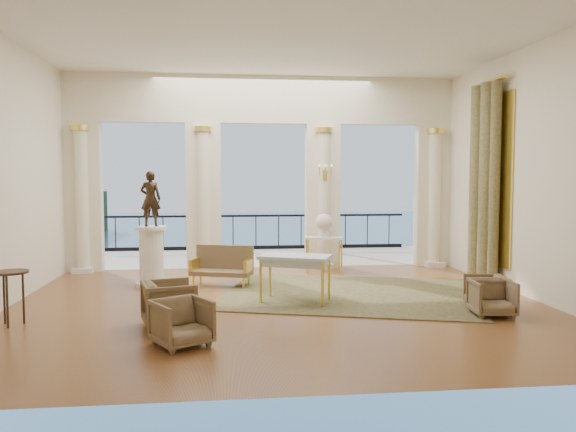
{
  "coord_description": "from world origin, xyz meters",
  "views": [
    {
      "loc": [
        -0.88,
        -9.33,
        2.16
      ],
      "look_at": [
        0.22,
        0.6,
        1.46
      ],
      "focal_mm": 35.0,
      "sensor_mm": 36.0,
      "label": 1
    }
  ],
  "objects": [
    {
      "name": "console_table",
      "position": [
        1.3,
        3.05,
        0.67
      ],
      "size": [
        0.91,
        0.54,
        0.81
      ],
      "rotation": [
        0.0,
        0.0,
        -0.26
      ],
      "color": "silver",
      "rests_on": "ground"
    },
    {
      "name": "settee",
      "position": [
        -0.96,
        1.84,
        0.39
      ],
      "size": [
        1.29,
        0.85,
        0.79
      ],
      "rotation": [
        0.0,
        0.0,
        -0.32
      ],
      "color": "#44391F",
      "rests_on": "ground"
    },
    {
      "name": "wall_sconce",
      "position": [
        1.4,
        3.51,
        2.23
      ],
      "size": [
        0.3,
        0.11,
        0.33
      ],
      "color": "#E6C64B",
      "rests_on": "arcade"
    },
    {
      "name": "floor",
      "position": [
        0.0,
        0.0,
        0.0
      ],
      "size": [
        9.0,
        9.0,
        0.0
      ],
      "primitive_type": "plane",
      "color": "#472E13",
      "rests_on": "ground"
    },
    {
      "name": "armchair_a",
      "position": [
        -1.46,
        -2.19,
        0.33
      ],
      "size": [
        0.87,
        0.86,
        0.67
      ],
      "primitive_type": "imported",
      "rotation": [
        0.0,
        0.0,
        0.54
      ],
      "color": "#44391F",
      "rests_on": "ground"
    },
    {
      "name": "window_frame",
      "position": [
        4.47,
        1.5,
        2.1
      ],
      "size": [
        0.04,
        1.6,
        3.4
      ],
      "primitive_type": "cube",
      "color": "#E6C64B",
      "rests_on": "room_walls"
    },
    {
      "name": "headland",
      "position": [
        -30.0,
        70.0,
        -3.0
      ],
      "size": [
        22.0,
        18.0,
        6.0
      ],
      "primitive_type": "cube",
      "color": "black",
      "rests_on": "sea"
    },
    {
      "name": "balustrade",
      "position": [
        0.0,
        7.4,
        0.41
      ],
      "size": [
        9.0,
        0.06,
        1.03
      ],
      "color": "black",
      "rests_on": "terrace"
    },
    {
      "name": "pedestal",
      "position": [
        -2.36,
        1.9,
        0.57
      ],
      "size": [
        0.65,
        0.65,
        1.19
      ],
      "color": "silver",
      "rests_on": "ground"
    },
    {
      "name": "curtain",
      "position": [
        4.28,
        1.5,
        2.02
      ],
      "size": [
        0.33,
        1.4,
        4.09
      ],
      "color": "#4E4B27",
      "rests_on": "ground"
    },
    {
      "name": "side_table",
      "position": [
        -4.0,
        -0.88,
        0.69
      ],
      "size": [
        0.49,
        0.49,
        0.8
      ],
      "color": "black",
      "rests_on": "ground"
    },
    {
      "name": "game_table",
      "position": [
        0.3,
        0.18,
        0.73
      ],
      "size": [
        1.35,
        1.05,
        0.82
      ],
      "rotation": [
        0.0,
        0.0,
        -0.38
      ],
      "color": "#AAC9D9",
      "rests_on": "ground"
    },
    {
      "name": "armchair_d",
      "position": [
        -1.71,
        -1.2,
        0.37
      ],
      "size": [
        0.83,
        0.86,
        0.74
      ],
      "primitive_type": "imported",
      "rotation": [
        0.0,
        0.0,
        1.83
      ],
      "color": "#44391F",
      "rests_on": "ground"
    },
    {
      "name": "palm_tree",
      "position": [
        2.0,
        6.6,
        4.09
      ],
      "size": [
        2.0,
        2.0,
        4.5
      ],
      "color": "#4C3823",
      "rests_on": "terrace"
    },
    {
      "name": "rug",
      "position": [
        1.35,
        0.72,
        0.01
      ],
      "size": [
        5.3,
        4.62,
        0.02
      ],
      "primitive_type": "cube",
      "rotation": [
        0.0,
        0.0,
        -0.28
      ],
      "color": "#2C3418",
      "rests_on": "ground"
    },
    {
      "name": "arcade",
      "position": [
        -0.0,
        3.82,
        2.58
      ],
      "size": [
        9.0,
        0.56,
        4.5
      ],
      "color": "#F9EBC7",
      "rests_on": "ground"
    },
    {
      "name": "urn",
      "position": [
        1.3,
        3.05,
        1.11
      ],
      "size": [
        0.39,
        0.39,
        0.51
      ],
      "color": "white",
      "rests_on": "console_table"
    },
    {
      "name": "armchair_b",
      "position": [
        3.22,
        -1.14,
        0.32
      ],
      "size": [
        0.67,
        0.63,
        0.63
      ],
      "primitive_type": "imported",
      "rotation": [
        0.0,
        0.0,
        -0.1
      ],
      "color": "#44391F",
      "rests_on": "ground"
    },
    {
      "name": "room_walls",
      "position": [
        0.0,
        -1.12,
        2.88
      ],
      "size": [
        9.0,
        9.0,
        9.0
      ],
      "color": "white",
      "rests_on": "ground"
    },
    {
      "name": "terrace",
      "position": [
        0.0,
        5.8,
        -0.05
      ],
      "size": [
        10.0,
        3.6,
        0.1
      ],
      "primitive_type": "cube",
      "color": "#A29989",
      "rests_on": "ground"
    },
    {
      "name": "armchair_c",
      "position": [
        3.33,
        -0.71,
        0.31
      ],
      "size": [
        0.64,
        0.67,
        0.62
      ],
      "primitive_type": "imported",
      "rotation": [
        0.0,
        0.0,
        -1.71
      ],
      "color": "#44391F",
      "rests_on": "ground"
    },
    {
      "name": "statue",
      "position": [
        -2.36,
        1.9,
        1.73
      ],
      "size": [
        0.42,
        0.3,
        1.09
      ],
      "primitive_type": "imported",
      "rotation": [
        0.0,
        0.0,
        3.03
      ],
      "color": "black",
      "rests_on": "pedestal"
    },
    {
      "name": "sea",
      "position": [
        0.0,
        60.0,
        -6.0
      ],
      "size": [
        160.0,
        160.0,
        0.0
      ],
      "primitive_type": "plane",
      "color": "#285C8E",
      "rests_on": "ground"
    }
  ]
}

